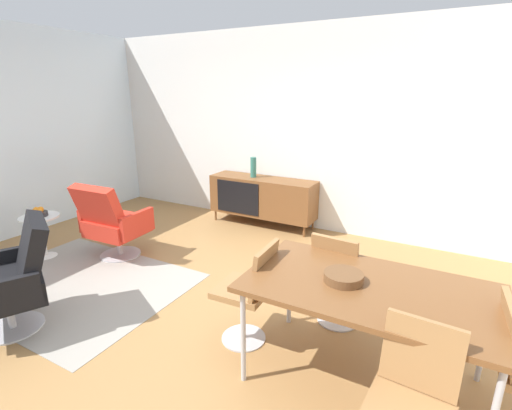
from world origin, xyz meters
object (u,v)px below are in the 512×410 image
vase_cobalt (253,167)px  side_table_round (42,232)px  dining_table (369,292)px  fruit_bowl (38,213)px  armchair_black_shell (13,277)px  dining_chair_front_right (412,401)px  wooden_bowl_on_table (343,277)px  sideboard (262,197)px  dining_chair_near_window (250,289)px  dining_chair_back_left (338,275)px  lounge_chair_red (112,221)px

vase_cobalt → side_table_round: bearing=-125.8°
dining_table → fruit_bowl: bearing=177.1°
dining_table → armchair_black_shell: bearing=-164.2°
dining_chair_front_right → wooden_bowl_on_table: bearing=134.0°
sideboard → fruit_bowl: (-1.80, -2.28, 0.12)m
dining_chair_near_window → dining_chair_back_left: bearing=46.2°
vase_cobalt → dining_table: vase_cobalt is taller
armchair_black_shell → vase_cobalt: bearing=81.6°
sideboard → dining_table: (2.08, -2.48, 0.26)m
armchair_black_shell → fruit_bowl: armchair_black_shell is taller
dining_chair_back_left → fruit_bowl: 3.55m
vase_cobalt → armchair_black_shell: bearing=-98.4°
sideboard → dining_table: size_ratio=1.00×
dining_chair_back_left → armchair_black_shell: size_ratio=0.90×
dining_chair_front_right → side_table_round: (-4.24, 0.76, -0.15)m
wooden_bowl_on_table → lounge_chair_red: bearing=168.1°
dining_chair_back_left → dining_chair_near_window: (-0.53, -0.56, 0.00)m
wooden_bowl_on_table → dining_chair_front_right: 0.81m
wooden_bowl_on_table → dining_chair_back_left: bearing=108.0°
dining_chair_back_left → sideboard: bearing=132.0°
sideboard → dining_chair_front_right: dining_chair_front_right is taller
vase_cobalt → dining_chair_front_right: size_ratio=0.35×
side_table_round → dining_chair_back_left: bearing=5.8°
dining_chair_front_right → lounge_chair_red: bearing=161.5°
vase_cobalt → armchair_black_shell: (-0.48, -3.25, -0.40)m
side_table_round → vase_cobalt: bearing=54.2°
wooden_bowl_on_table → dining_chair_front_right: size_ratio=0.30×
sideboard → armchair_black_shell: 3.31m
vase_cobalt → dining_chair_back_left: size_ratio=0.35×
sideboard → dining_chair_back_left: 2.59m
vase_cobalt → lounge_chair_red: size_ratio=0.31×
dining_chair_back_left → fruit_bowl: size_ratio=4.28×
wooden_bowl_on_table → dining_chair_back_left: dining_chair_back_left is taller
lounge_chair_red → vase_cobalt: bearing=65.2°
wooden_bowl_on_table → dining_chair_back_left: size_ratio=0.30×
lounge_chair_red → dining_chair_back_left: bearing=-0.8°
vase_cobalt → armchair_black_shell: vase_cobalt is taller
lounge_chair_red → wooden_bowl_on_table: bearing=-11.9°
dining_chair_front_right → side_table_round: 4.31m
vase_cobalt → lounge_chair_red: 2.12m
sideboard → lounge_chair_red: bearing=-118.6°
sideboard → armchair_black_shell: (-0.63, -3.25, 0.03)m
wooden_bowl_on_table → lounge_chair_red: size_ratio=0.27×
dining_chair_back_left → side_table_round: size_ratio=1.65×
dining_chair_back_left → armchair_black_shell: armchair_black_shell is taller
sideboard → wooden_bowl_on_table: size_ratio=6.15×
dining_chair_near_window → lounge_chair_red: lounge_chair_red is taller
dining_table → side_table_round: bearing=177.1°
armchair_black_shell → dining_chair_near_window: bearing=22.9°
lounge_chair_red → armchair_black_shell: (0.39, -1.37, 0.00)m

